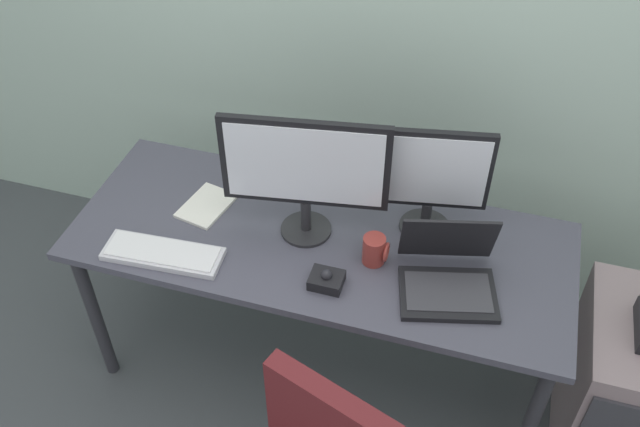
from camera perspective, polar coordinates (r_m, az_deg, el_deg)
The scene contains 10 objects.
ground_plane at distance 3.02m, azimuth 0.00°, elevation -11.95°, with size 8.00×8.00×0.00m, color #454A4C.
desk at distance 2.51m, azimuth 0.00°, elevation -3.26°, with size 1.76×0.69×0.74m.
file_cabinet at distance 2.79m, azimuth 23.97°, elevation -12.88°, with size 0.42×0.53×0.65m.
monitor_main at distance 2.30m, azimuth -1.24°, elevation 3.58°, with size 0.56×0.18×0.47m.
monitor_side at distance 2.37m, azimuth 9.06°, elevation 2.94°, with size 0.39×0.18×0.42m.
keyboard at distance 2.45m, azimuth -12.66°, elevation -3.20°, with size 0.42×0.16×0.03m.
laptop at distance 2.31m, azimuth 10.37°, elevation -4.82°, with size 0.37×0.35×0.23m.
trackball_mouse at distance 2.30m, azimuth 0.53°, elevation -5.40°, with size 0.11×0.09×0.07m.
coffee_mug at distance 2.35m, azimuth 4.48°, elevation -2.98°, with size 0.09×0.08×0.11m.
paper_notepad at distance 2.61m, azimuth -9.22°, elevation 0.63°, with size 0.15×0.21×0.01m, color white.
Camera 1 is at (0.50, -1.67, 2.47)m, focal length 39.31 mm.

